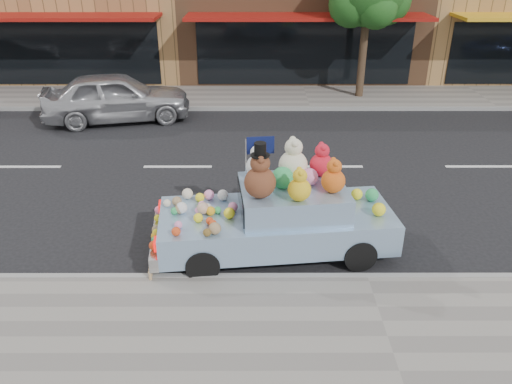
{
  "coord_description": "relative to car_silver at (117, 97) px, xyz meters",
  "views": [
    {
      "loc": [
        -1.94,
        -12.11,
        5.28
      ],
      "look_at": [
        -1.93,
        -4.01,
        1.25
      ],
      "focal_mm": 35.0,
      "sensor_mm": 36.0,
      "label": 1
    }
  ],
  "objects": [
    {
      "name": "car_silver",
      "position": [
        0.0,
        0.0,
        0.0
      ],
      "size": [
        5.01,
        2.87,
        1.6
      ],
      "primitive_type": "imported",
      "rotation": [
        0.0,
        0.0,
        1.79
      ],
      "color": "#B7B8BD",
      "rests_on": "ground"
    },
    {
      "name": "far_sidewalk",
      "position": [
        6.49,
        2.61,
        -0.74
      ],
      "size": [
        60.0,
        3.0,
        0.12
      ],
      "primitive_type": "cube",
      "color": "gray",
      "rests_on": "ground"
    },
    {
      "name": "near_kerb",
      "position": [
        6.49,
        -8.89,
        -0.74
      ],
      "size": [
        60.0,
        0.12,
        0.13
      ],
      "primitive_type": "cube",
      "color": "gray",
      "rests_on": "ground"
    },
    {
      "name": "near_sidewalk",
      "position": [
        6.49,
        -10.39,
        -0.74
      ],
      "size": [
        60.0,
        3.0,
        0.12
      ],
      "primitive_type": "cube",
      "color": "gray",
      "rests_on": "ground"
    },
    {
      "name": "art_car",
      "position": [
        4.97,
        -7.89,
        -0.01
      ],
      "size": [
        4.65,
        2.22,
        2.35
      ],
      "rotation": [
        0.0,
        0.0,
        0.11
      ],
      "color": "black",
      "rests_on": "ground"
    },
    {
      "name": "ground",
      "position": [
        6.49,
        -3.89,
        -0.8
      ],
      "size": [
        120.0,
        120.0,
        0.0
      ],
      "primitive_type": "plane",
      "color": "black",
      "rests_on": "ground"
    },
    {
      "name": "far_kerb",
      "position": [
        6.49,
        1.11,
        -0.74
      ],
      "size": [
        60.0,
        0.12,
        0.13
      ],
      "primitive_type": "cube",
      "color": "gray",
      "rests_on": "ground"
    }
  ]
}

